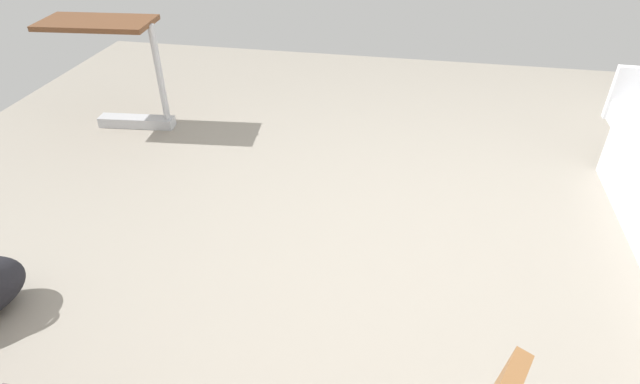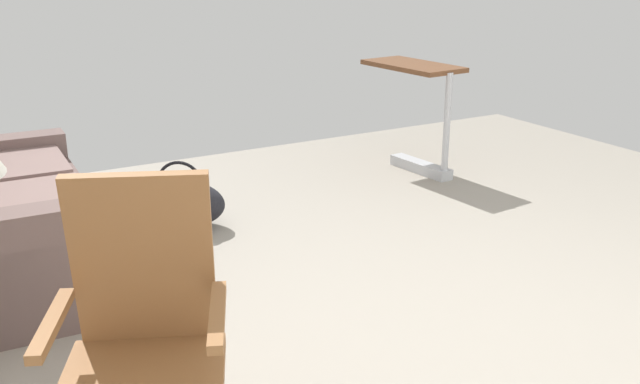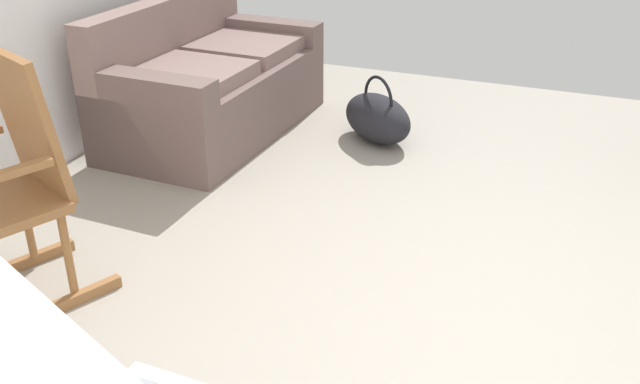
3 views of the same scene
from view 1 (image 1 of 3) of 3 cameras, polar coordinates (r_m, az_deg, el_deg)
ground_plane at (r=2.81m, az=5.09°, el=-7.36°), size 6.53×6.53×0.00m
overbed_table at (r=4.22m, az=-21.89°, el=13.42°), size 0.86×0.47×0.84m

